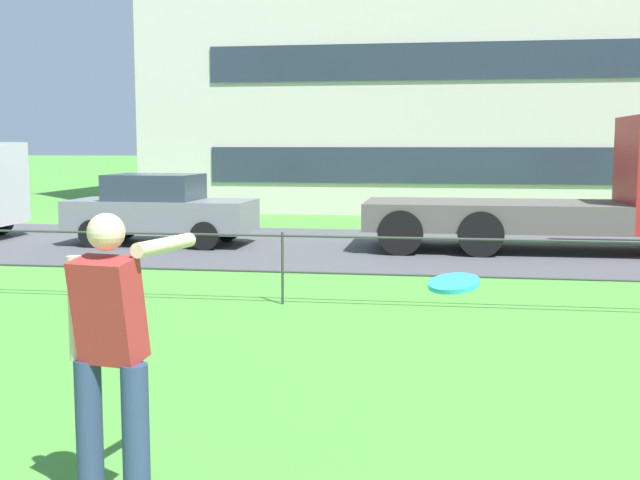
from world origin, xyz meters
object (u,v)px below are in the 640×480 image
(car_grey_right, at_px, (160,209))
(person_thrower, at_px, (111,353))
(frisbee, at_px, (454,283))
(flatbed_truck_center, at_px, (602,193))

(car_grey_right, bearing_deg, person_thrower, -71.00)
(frisbee, height_order, car_grey_right, car_grey_right)
(frisbee, distance_m, flatbed_truck_center, 13.28)
(frisbee, bearing_deg, flatbed_truck_center, 76.94)
(person_thrower, relative_size, car_grey_right, 0.45)
(person_thrower, bearing_deg, car_grey_right, 109.00)
(car_grey_right, bearing_deg, flatbed_truck_center, 0.89)
(person_thrower, distance_m, flatbed_truck_center, 13.70)
(flatbed_truck_center, bearing_deg, frisbee, -103.06)
(car_grey_right, distance_m, flatbed_truck_center, 9.33)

